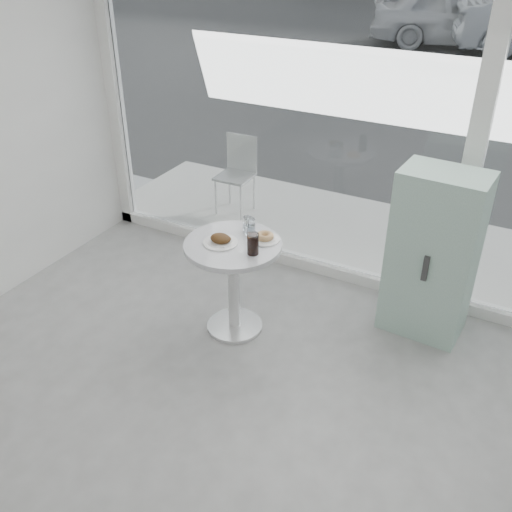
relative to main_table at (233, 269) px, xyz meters
The scene contains 11 objects.
storefront 1.70m from the main_table, 62.44° to the left, with size 5.00×0.14×3.00m.
main_table is the anchor object (origin of this frame).
patio_deck 2.03m from the main_table, 75.26° to the left, with size 5.60×1.60×0.05m, color silver.
mint_cabinet 1.48m from the main_table, 28.80° to the left, with size 0.63×0.45×1.32m.
patio_chair 2.03m from the main_table, 118.89° to the left, with size 0.36×0.36×0.82m.
car_white 12.50m from the main_table, 93.60° to the left, with size 1.74×4.32×1.47m, color silver.
plate_fritter 0.26m from the main_table, 149.49° to the right, with size 0.25×0.25×0.07m.
plate_donut 0.34m from the main_table, 39.74° to the left, with size 0.23×0.23×0.05m.
water_tumbler_a 0.35m from the main_table, 90.52° to the left, with size 0.07×0.07×0.11m.
water_tumbler_b 0.33m from the main_table, 74.59° to the left, with size 0.08×0.08×0.13m.
cola_glass 0.36m from the main_table, 17.57° to the right, with size 0.08×0.08×0.16m.
Camera 1 is at (1.36, -1.20, 2.82)m, focal length 40.00 mm.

